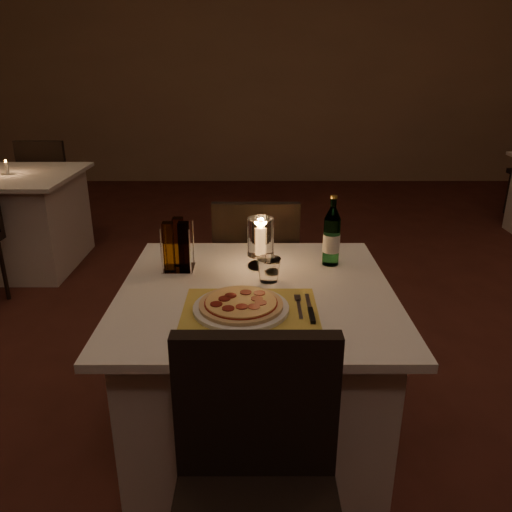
{
  "coord_description": "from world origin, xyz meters",
  "views": [
    {
      "loc": [
        -0.1,
        -1.87,
        1.51
      ],
      "look_at": [
        -0.1,
        -0.18,
        0.86
      ],
      "focal_mm": 35.0,
      "sensor_mm": 36.0,
      "label": 1
    }
  ],
  "objects_px": {
    "main_table": "(256,373)",
    "water_bottle": "(332,237)",
    "plate": "(241,308)",
    "hurricane_candle": "(261,239)",
    "chair_near": "(256,479)",
    "tumbler": "(269,270)",
    "pizza": "(241,304)",
    "chair_far": "(256,264)",
    "neighbor_table_left": "(16,220)"
  },
  "relations": [
    {
      "from": "plate",
      "to": "hurricane_candle",
      "type": "distance_m",
      "value": 0.41
    },
    {
      "from": "chair_near",
      "to": "plate",
      "type": "distance_m",
      "value": 0.57
    },
    {
      "from": "plate",
      "to": "main_table",
      "type": "bearing_deg",
      "value": 74.48
    },
    {
      "from": "neighbor_table_left",
      "to": "main_table",
      "type": "bearing_deg",
      "value": -47.85
    },
    {
      "from": "chair_near",
      "to": "tumbler",
      "type": "distance_m",
      "value": 0.82
    },
    {
      "from": "main_table",
      "to": "chair_near",
      "type": "bearing_deg",
      "value": -90.0
    },
    {
      "from": "hurricane_candle",
      "to": "pizza",
      "type": "bearing_deg",
      "value": -99.91
    },
    {
      "from": "main_table",
      "to": "water_bottle",
      "type": "relative_size",
      "value": 3.47
    },
    {
      "from": "pizza",
      "to": "neighbor_table_left",
      "type": "relative_size",
      "value": 0.28
    },
    {
      "from": "plate",
      "to": "hurricane_candle",
      "type": "bearing_deg",
      "value": 80.07
    },
    {
      "from": "main_table",
      "to": "water_bottle",
      "type": "bearing_deg",
      "value": 38.27
    },
    {
      "from": "main_table",
      "to": "chair_near",
      "type": "distance_m",
      "value": 0.74
    },
    {
      "from": "chair_far",
      "to": "water_bottle",
      "type": "distance_m",
      "value": 0.64
    },
    {
      "from": "plate",
      "to": "pizza",
      "type": "distance_m",
      "value": 0.02
    },
    {
      "from": "chair_near",
      "to": "pizza",
      "type": "xyz_separation_m",
      "value": [
        -0.05,
        0.53,
        0.22
      ]
    },
    {
      "from": "water_bottle",
      "to": "pizza",
      "type": "bearing_deg",
      "value": -130.18
    },
    {
      "from": "main_table",
      "to": "tumbler",
      "type": "distance_m",
      "value": 0.42
    },
    {
      "from": "plate",
      "to": "neighbor_table_left",
      "type": "xyz_separation_m",
      "value": [
        -1.82,
        2.25,
        -0.38
      ]
    },
    {
      "from": "chair_near",
      "to": "pizza",
      "type": "relative_size",
      "value": 3.21
    },
    {
      "from": "tumbler",
      "to": "hurricane_candle",
      "type": "distance_m",
      "value": 0.16
    },
    {
      "from": "chair_far",
      "to": "hurricane_candle",
      "type": "distance_m",
      "value": 0.59
    },
    {
      "from": "chair_far",
      "to": "plate",
      "type": "distance_m",
      "value": 0.92
    },
    {
      "from": "chair_near",
      "to": "tumbler",
      "type": "relative_size",
      "value": 9.85
    },
    {
      "from": "main_table",
      "to": "neighbor_table_left",
      "type": "relative_size",
      "value": 1.0
    },
    {
      "from": "chair_far",
      "to": "neighbor_table_left",
      "type": "distance_m",
      "value": 2.32
    },
    {
      "from": "plate",
      "to": "chair_near",
      "type": "bearing_deg",
      "value": -84.65
    },
    {
      "from": "main_table",
      "to": "plate",
      "type": "bearing_deg",
      "value": -105.52
    },
    {
      "from": "main_table",
      "to": "neighbor_table_left",
      "type": "xyz_separation_m",
      "value": [
        -1.87,
        2.07,
        0.0
      ]
    },
    {
      "from": "pizza",
      "to": "water_bottle",
      "type": "distance_m",
      "value": 0.56
    },
    {
      "from": "plate",
      "to": "water_bottle",
      "type": "height_order",
      "value": "water_bottle"
    },
    {
      "from": "chair_near",
      "to": "tumbler",
      "type": "bearing_deg",
      "value": 86.49
    },
    {
      "from": "chair_far",
      "to": "plate",
      "type": "xyz_separation_m",
      "value": [
        -0.05,
        -0.89,
        0.2
      ]
    },
    {
      "from": "chair_near",
      "to": "plate",
      "type": "xyz_separation_m",
      "value": [
        -0.05,
        0.53,
        0.2
      ]
    },
    {
      "from": "main_table",
      "to": "chair_near",
      "type": "xyz_separation_m",
      "value": [
        -0.0,
        -0.71,
        0.18
      ]
    },
    {
      "from": "chair_far",
      "to": "plate",
      "type": "relative_size",
      "value": 2.81
    },
    {
      "from": "hurricane_candle",
      "to": "main_table",
      "type": "bearing_deg",
      "value": -95.03
    },
    {
      "from": "chair_near",
      "to": "tumbler",
      "type": "height_order",
      "value": "chair_near"
    },
    {
      "from": "chair_near",
      "to": "neighbor_table_left",
      "type": "distance_m",
      "value": 3.36
    },
    {
      "from": "water_bottle",
      "to": "chair_far",
      "type": "bearing_deg",
      "value": 122.91
    },
    {
      "from": "plate",
      "to": "chair_far",
      "type": "bearing_deg",
      "value": 86.8
    },
    {
      "from": "tumbler",
      "to": "main_table",
      "type": "bearing_deg",
      "value": -124.78
    },
    {
      "from": "chair_near",
      "to": "plate",
      "type": "height_order",
      "value": "chair_near"
    },
    {
      "from": "chair_far",
      "to": "tumbler",
      "type": "distance_m",
      "value": 0.69
    },
    {
      "from": "neighbor_table_left",
      "to": "water_bottle",
      "type": "bearing_deg",
      "value": -40.0
    },
    {
      "from": "pizza",
      "to": "water_bottle",
      "type": "relative_size",
      "value": 0.97
    },
    {
      "from": "chair_far",
      "to": "tumbler",
      "type": "height_order",
      "value": "chair_far"
    },
    {
      "from": "plate",
      "to": "hurricane_candle",
      "type": "xyz_separation_m",
      "value": [
        0.07,
        0.39,
        0.11
      ]
    },
    {
      "from": "neighbor_table_left",
      "to": "tumbler",
      "type": "bearing_deg",
      "value": -46.16
    },
    {
      "from": "pizza",
      "to": "neighbor_table_left",
      "type": "distance_m",
      "value": 2.93
    },
    {
      "from": "pizza",
      "to": "neighbor_table_left",
      "type": "xyz_separation_m",
      "value": [
        -1.83,
        2.25,
        -0.39
      ]
    }
  ]
}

